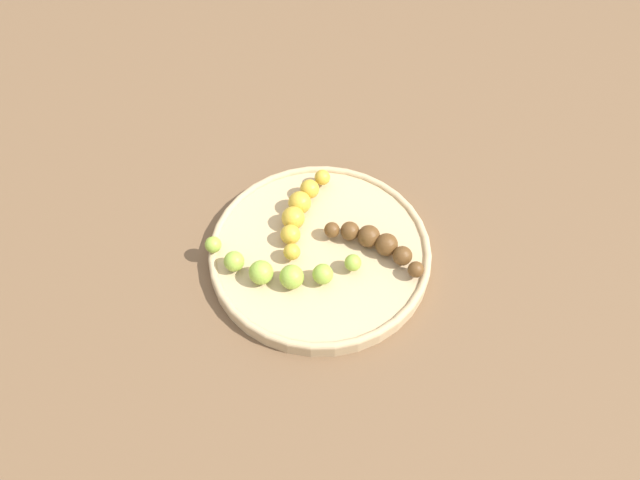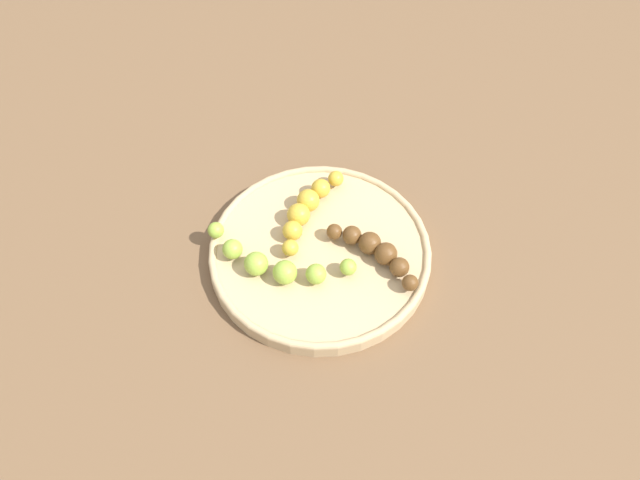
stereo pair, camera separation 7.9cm
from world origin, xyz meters
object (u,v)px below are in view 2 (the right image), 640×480
object	(u,v)px
banana_spotted	(306,209)
fruit_bowl	(320,252)
banana_overripe	(376,250)
banana_green	(273,263)

from	to	relation	value
banana_spotted	fruit_bowl	bearing A→B (deg)	135.43
banana_spotted	banana_overripe	xyz separation A→B (m)	(0.11, 0.02, -0.00)
banana_spotted	banana_green	size ratio (longest dim) A/B	0.81
fruit_bowl	banana_spotted	bearing A→B (deg)	156.25
banana_overripe	banana_green	bearing A→B (deg)	139.02
fruit_bowl	banana_overripe	distance (m)	0.07
fruit_bowl	banana_spotted	xyz separation A→B (m)	(-0.05, 0.02, 0.02)
fruit_bowl	banana_overripe	xyz separation A→B (m)	(0.06, 0.04, 0.02)
fruit_bowl	banana_green	distance (m)	0.07
banana_spotted	banana_green	distance (m)	0.09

